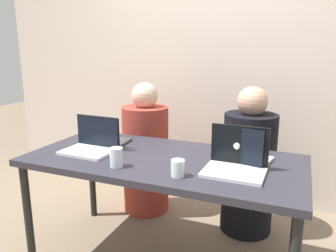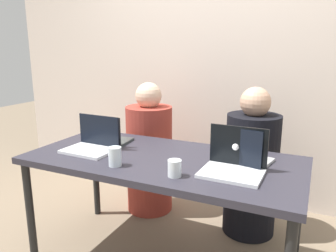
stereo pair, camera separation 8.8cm
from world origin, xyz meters
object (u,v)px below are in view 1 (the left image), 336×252
at_px(laptop_front_right, 236,162).
at_px(water_glass_right, 178,169).
at_px(person_on_left, 146,155).
at_px(laptop_back_left, 105,138).
at_px(person_on_right, 248,169).
at_px(water_glass_left, 116,159).
at_px(laptop_back_right, 242,154).
at_px(laptop_front_left, 91,144).

relative_size(laptop_front_right, water_glass_right, 3.63).
height_order(person_on_left, laptop_front_right, person_on_left).
relative_size(laptop_back_left, laptop_front_right, 0.92).
relative_size(person_on_right, water_glass_left, 10.10).
height_order(laptop_back_right, water_glass_left, laptop_back_right).
height_order(laptop_front_left, water_glass_right, laptop_front_left).
relative_size(laptop_back_left, water_glass_left, 2.72).
relative_size(laptop_front_left, water_glass_left, 2.94).
xyz_separation_m(person_on_left, water_glass_left, (0.25, -0.86, 0.28)).
bearing_deg(laptop_front_left, laptop_front_right, 2.39).
relative_size(laptop_front_left, laptop_back_left, 1.08).
xyz_separation_m(laptop_front_left, laptop_front_right, (0.93, 0.00, 0.00)).
bearing_deg(laptop_back_left, person_on_left, -101.33).
bearing_deg(person_on_left, person_on_right, -162.89).
bearing_deg(laptop_back_left, laptop_back_right, 173.97).
bearing_deg(laptop_back_left, person_on_right, -155.91).
relative_size(person_on_right, laptop_front_left, 3.43).
distance_m(person_on_right, laptop_front_left, 1.17).
height_order(laptop_front_left, laptop_front_right, laptop_front_right).
distance_m(person_on_left, water_glass_left, 0.94).
bearing_deg(laptop_front_right, person_on_right, 93.13).
bearing_deg(laptop_front_right, laptop_back_left, 170.63).
xyz_separation_m(laptop_back_right, water_glass_right, (-0.27, -0.34, -0.01)).
relative_size(person_on_right, laptop_back_left, 3.71).
xyz_separation_m(person_on_left, water_glass_right, (0.62, -0.86, 0.27)).
height_order(person_on_right, laptop_front_left, person_on_right).
relative_size(person_on_left, water_glass_right, 12.41).
bearing_deg(laptop_back_left, laptop_front_left, 86.74).
height_order(person_on_left, water_glass_left, person_on_left).
distance_m(laptop_front_left, water_glass_right, 0.69).
bearing_deg(water_glass_right, laptop_front_right, 34.69).
relative_size(person_on_left, laptop_back_right, 3.32).
height_order(laptop_back_left, laptop_back_right, laptop_back_right).
bearing_deg(laptop_front_right, laptop_back_right, 88.75).
bearing_deg(laptop_back_right, laptop_front_left, 21.09).
bearing_deg(person_on_left, laptop_front_right, 159.39).
bearing_deg(laptop_back_left, laptop_front_right, 164.45).
height_order(laptop_front_left, water_glass_left, laptop_front_left).
height_order(person_on_left, laptop_back_right, person_on_left).
bearing_deg(water_glass_right, laptop_back_right, 51.50).
relative_size(person_on_left, water_glass_left, 10.04).
height_order(laptop_front_left, laptop_back_left, laptop_front_left).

